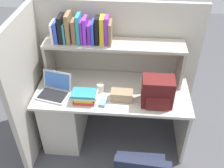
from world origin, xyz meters
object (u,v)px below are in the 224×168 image
Objects in this scene: laptop at (55,90)px; backpack at (157,92)px; computer_mouse at (103,103)px; paper_cup at (100,88)px; tissue_box at (122,95)px.

laptop is 1.20× the size of backpack.
backpack is 0.54m from computer_mouse.
computer_mouse is at bearing -173.94° from backpack.
tissue_box is at bearing -26.43° from paper_cup.
backpack reaches higher than laptop.
computer_mouse is at bearing -76.89° from paper_cup.
laptop is 0.69m from tissue_box.
laptop is at bearing -169.71° from paper_cup.
laptop reaches higher than computer_mouse.
laptop is 1.63× the size of tissue_box.
laptop is 0.52m from computer_mouse.
paper_cup is at bearing 155.10° from tissue_box.
backpack is 0.36m from tissue_box.
backpack is at bearing -14.33° from paper_cup.
tissue_box is (0.18, 0.09, 0.03)m from computer_mouse.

